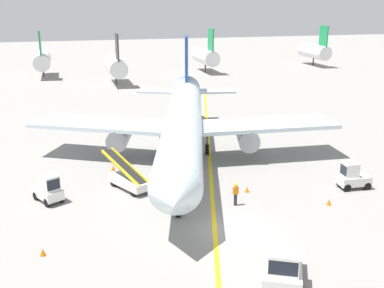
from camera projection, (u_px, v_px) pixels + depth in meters
The scene contains 16 objects.
ground_plane at pixel (233, 229), 29.89m from camera, with size 300.00×300.00×0.00m, color gray.
taxi_line_yellow at pixel (212, 198), 34.56m from camera, with size 0.30×80.00×0.01m, color yellow.
airliner at pixel (183, 123), 42.12m from camera, with size 27.81×34.72×10.10m.
pushback_tug at pixel (283, 267), 23.88m from camera, with size 3.32×4.07×2.20m.
baggage_tug_near_wing at pixel (49, 190), 33.75m from camera, with size 2.29×2.73×2.10m.
baggage_tug_by_cargo_door at pixel (352, 177), 36.19m from camera, with size 2.49×1.49×2.10m.
belt_loader_forward_hold at pixel (129, 179), 36.16m from camera, with size 3.40×5.02×2.59m.
ground_crew_marshaller at pixel (236, 193), 33.18m from camera, with size 0.36×0.24×1.70m.
safety_cone_nose_left at pixel (113, 168), 40.17m from camera, with size 0.36×0.36×0.44m, color orange.
safety_cone_nose_right at pixel (43, 252), 26.79m from camera, with size 0.36×0.36×0.44m, color orange.
safety_cone_wingtip_left at pixel (329, 202), 33.39m from camera, with size 0.36×0.36×0.44m, color orange.
safety_cone_wingtip_right at pixel (247, 189), 35.64m from camera, with size 0.36×0.36×0.44m, color orange.
distant_aircraft_far_left at pixel (42, 60), 87.91m from camera, with size 3.00×10.10×8.80m.
distant_aircraft_mid_left at pixel (116, 65), 80.33m from camera, with size 3.00×10.10×8.80m.
distant_aircraft_mid_right at pixel (206, 56), 93.88m from camera, with size 3.00×10.10×8.80m.
distant_aircraft_far_right at pixel (314, 51), 103.22m from camera, with size 3.00×10.10×8.80m.
Camera 1 is at (-9.62, -25.31, 14.03)m, focal length 43.87 mm.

